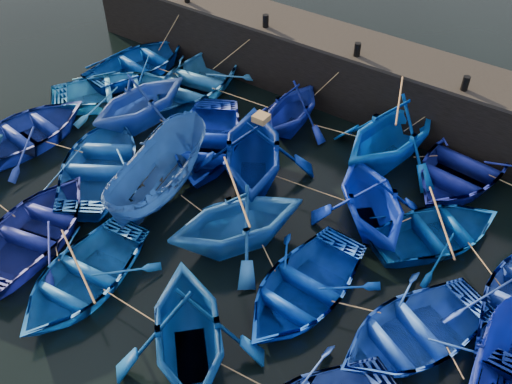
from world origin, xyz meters
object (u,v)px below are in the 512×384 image
Objects in this scene: boat_8 at (206,141)px; boat_13 at (26,133)px; boat_0 at (140,62)px; wooden_crate at (261,118)px.

boat_8 reaches higher than boat_13.
boat_0 is 0.97× the size of boat_8.
boat_0 is 9.12m from wooden_crate.
boat_0 is 0.99× the size of boat_13.
boat_0 is 11.10× the size of wooden_crate.
wooden_crate reaches higher than boat_0.
boat_0 is at bearing 126.01° from boat_8.
wooden_crate reaches higher than boat_8.
boat_0 is 6.13m from boat_13.
boat_13 is 11.26× the size of wooden_crate.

